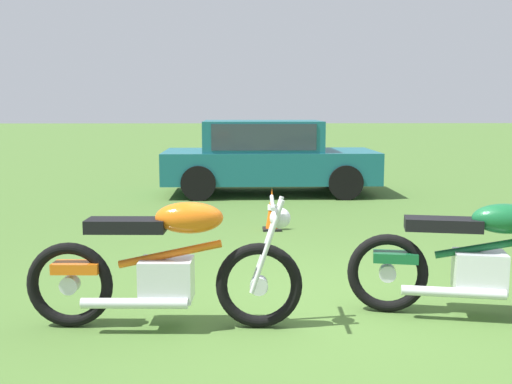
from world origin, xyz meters
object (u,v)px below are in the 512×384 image
(traffic_cone, at_px, (272,211))
(motorcycle_orange, at_px, (167,265))
(motorcycle_green, at_px, (481,259))
(car_teal, at_px, (266,153))

(traffic_cone, bearing_deg, motorcycle_orange, -104.80)
(motorcycle_orange, relative_size, traffic_cone, 3.65)
(motorcycle_green, height_order, car_teal, car_teal)
(motorcycle_green, xyz_separation_m, car_teal, (-1.42, 7.27, 0.32))
(motorcycle_green, relative_size, car_teal, 0.50)
(motorcycle_green, relative_size, traffic_cone, 3.51)
(motorcycle_orange, bearing_deg, traffic_cone, 77.27)
(motorcycle_green, height_order, traffic_cone, motorcycle_green)
(car_teal, bearing_deg, traffic_cone, -91.62)
(motorcycle_orange, height_order, traffic_cone, motorcycle_orange)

